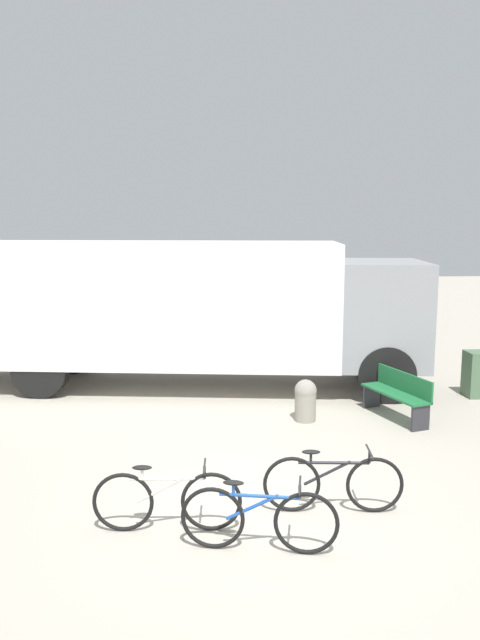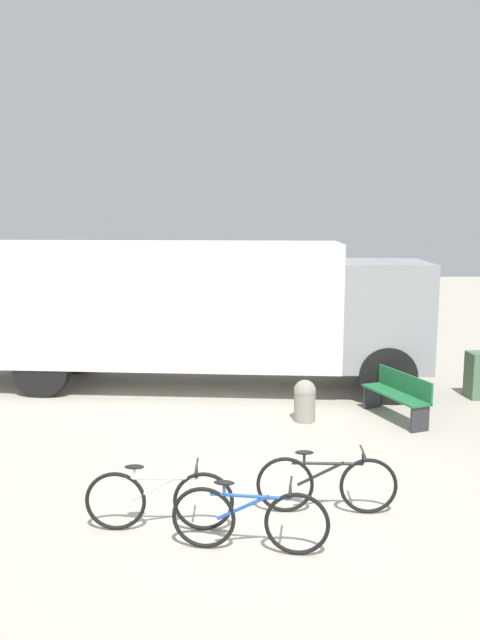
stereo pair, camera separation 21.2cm
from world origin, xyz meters
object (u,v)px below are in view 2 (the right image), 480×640
Objects in this scene: delivery_truck at (190,305)px; bollard_near_bench at (305,399)px; park_bench at (398,394)px; bicycle_middle at (249,519)px; bicycle_far at (326,483)px; bicycle_near at (159,499)px.

bollard_near_bench is at bearing -43.09° from delivery_truck.
park_bench is 2.14× the size of bollard_near_bench.
bicycle_middle is (-2.89, -4.22, -0.08)m from park_bench.
bicycle_middle is at bearing -76.26° from delivery_truck.
bicycle_far reaches higher than bollard_near_bench.
bicycle_near is at bearing 115.97° from park_bench.
park_bench reaches higher than bicycle_far.
delivery_truck is 4.52m from park_bench.
park_bench is (3.62, -2.39, -1.25)m from delivery_truck.
delivery_truck is at bearing 38.60° from park_bench.
bicycle_far is at bearing 132.60° from park_bench.
bicycle_middle reaches higher than bollard_near_bench.
park_bench is 0.94× the size of bicycle_far.
delivery_truck reaches higher than bollard_near_bench.
delivery_truck is 13.12× the size of bollard_near_bench.
bicycle_far is at bearing 12.61° from bicycle_near.
park_bench is at bearing 47.47° from bicycle_near.
delivery_truck is 6.13× the size of park_bench.
bicycle_near is at bearing -121.08° from bollard_near_bench.
bicycle_near is 1.09m from bicycle_middle.
bicycle_far is (-1.92, -3.40, -0.08)m from park_bench.
bicycle_middle is 4.38m from bollard_near_bench.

